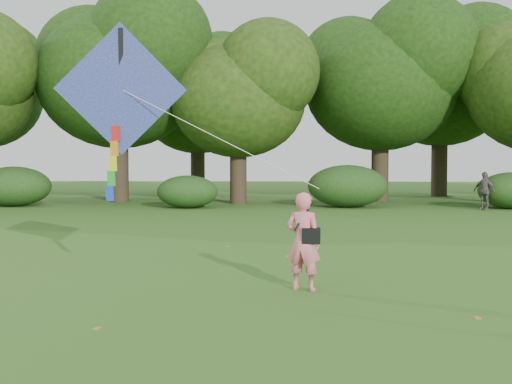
{
  "coord_description": "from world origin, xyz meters",
  "views": [
    {
      "loc": [
        0.34,
        -10.53,
        2.16
      ],
      "look_at": [
        -0.27,
        2.0,
        1.5
      ],
      "focal_mm": 45.0,
      "sensor_mm": 36.0,
      "label": 1
    }
  ],
  "objects": [
    {
      "name": "man_kite_flyer",
      "position": [
        0.61,
        -0.09,
        0.81
      ],
      "size": [
        0.69,
        0.58,
        1.61
      ],
      "primitive_type": "imported",
      "rotation": [
        0.0,
        0.0,
        2.75
      ],
      "color": "#EB6E7F",
      "rests_on": "ground"
    },
    {
      "name": "crossbody_bag",
      "position": [
        0.73,
        -0.12,
        0.91
      ],
      "size": [
        0.43,
        0.2,
        0.68
      ],
      "color": "black",
      "rests_on": "ground"
    },
    {
      "name": "flying_kite",
      "position": [
        -2.52,
        0.43,
        3.29
      ],
      "size": [
        4.5,
        0.79,
        3.05
      ],
      "color": "#243B9F",
      "rests_on": "ground"
    },
    {
      "name": "fallen_leaves",
      "position": [
        -0.61,
        2.05,
        0.01
      ],
      "size": [
        9.94,
        15.51,
        0.01
      ],
      "color": "olive",
      "rests_on": "ground"
    },
    {
      "name": "tree_line",
      "position": [
        1.67,
        22.88,
        5.6
      ],
      "size": [
        54.7,
        15.3,
        9.48
      ],
      "color": "#3A2D1E",
      "rests_on": "ground"
    },
    {
      "name": "ground",
      "position": [
        0.0,
        0.0,
        0.0
      ],
      "size": [
        100.0,
        100.0,
        0.0
      ],
      "primitive_type": "plane",
      "color": "#265114",
      "rests_on": "ground"
    },
    {
      "name": "bystander_right",
      "position": [
        8.6,
        16.72,
        0.8
      ],
      "size": [
        0.95,
        0.94,
        1.61
      ],
      "primitive_type": "imported",
      "rotation": [
        0.0,
        0.0,
        -0.77
      ],
      "color": "#645C59",
      "rests_on": "ground"
    },
    {
      "name": "shrub_band",
      "position": [
        -0.72,
        17.6,
        0.86
      ],
      "size": [
        39.15,
        3.22,
        1.88
      ],
      "color": "#264919",
      "rests_on": "ground"
    }
  ]
}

